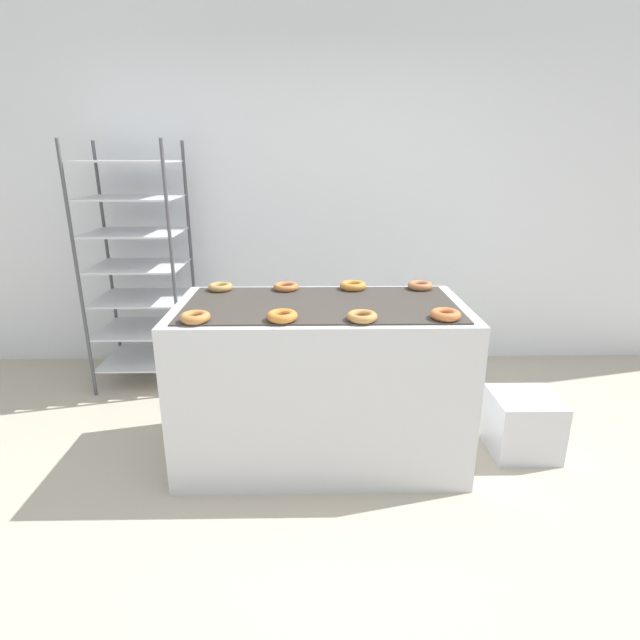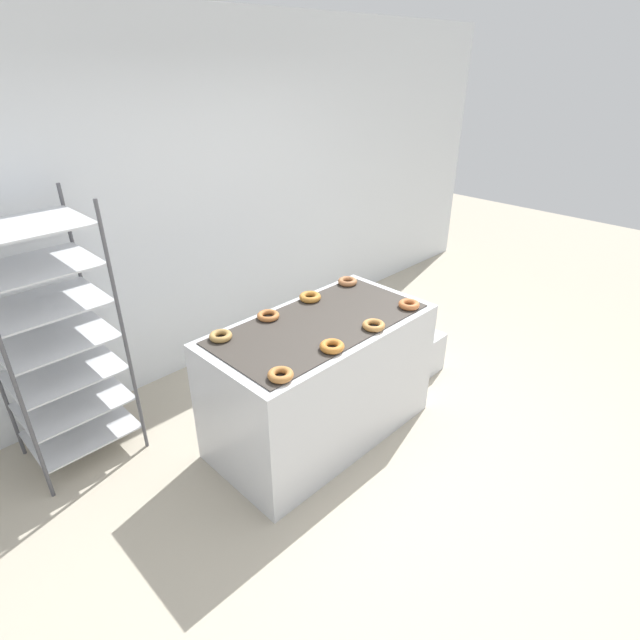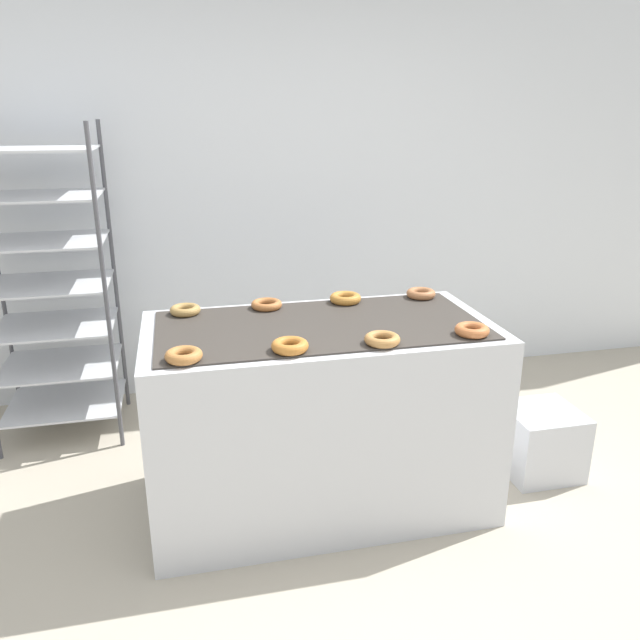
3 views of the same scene
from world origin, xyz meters
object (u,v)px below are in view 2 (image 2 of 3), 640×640
Objects in this scene: baking_rack_cart at (55,339)px; donut_near_midright at (374,325)px; donut_far_right at (348,281)px; donut_near_right at (409,304)px; donut_far_left at (221,336)px; donut_near_left at (281,375)px; glaze_bin at (416,352)px; donut_far_midleft at (268,316)px; donut_near_midleft at (332,346)px; donut_far_midright at (310,297)px; fryer_machine at (320,380)px.

baking_rack_cart is 11.95× the size of donut_near_midright.
donut_near_right is at bearing -89.66° from donut_far_right.
donut_far_left is at bearing -45.69° from baking_rack_cart.
donut_near_right is (1.20, 0.02, -0.00)m from donut_near_left.
donut_far_right is at bearing 0.49° from donut_far_left.
baking_rack_cart is 2.31m from donut_near_right.
glaze_bin is 0.99m from donut_near_right.
glaze_bin is 1.00m from donut_far_right.
donut_far_midleft is 0.79m from donut_far_right.
donut_near_midright reaches higher than donut_far_midleft.
donut_far_right is (1.90, -0.73, 0.03)m from baking_rack_cart.
baking_rack_cart reaches higher than donut_near_left.
donut_far_midright is (0.39, 0.59, -0.00)m from donut_near_midleft.
donut_near_left is 0.41m from donut_near_midleft.
fryer_machine is 10.56× the size of donut_near_midright.
donut_far_right is (1.18, 0.01, 0.00)m from donut_far_left.
donut_near_midleft is at bearing -143.25° from donut_far_right.
glaze_bin is at bearing -0.45° from fryer_machine.
fryer_machine is 0.59m from donut_far_midleft.
baking_rack_cart is 1.03m from donut_far_left.
glaze_bin is 1.59m from donut_far_midleft.
donut_far_midright is (1.50, -0.73, 0.03)m from baking_rack_cart.
donut_far_midright reaches higher than donut_far_midleft.
donut_far_midleft is at bearing -179.60° from donut_far_right.
donut_near_left is 0.99m from donut_far_midright.
donut_near_midleft is 0.70m from donut_far_left.
fryer_machine is 1.72m from baking_rack_cart.
baking_rack_cart is at bearing 158.96° from donut_far_right.
donut_near_midright is at bearing -41.39° from baking_rack_cart.
donut_near_midleft is at bearing 1.21° from donut_near_left.
donut_far_midright is at bearing 162.60° from glaze_bin.
donut_far_left reaches higher than glaze_bin.
donut_far_midright is (0.39, 0.01, 0.00)m from donut_far_midleft.
baking_rack_cart is at bearing 145.61° from donut_near_right.
donut_far_midright reaches higher than fryer_machine.
donut_far_midright is at bearing 56.66° from donut_near_midleft.
donut_far_midright is at bearing 0.99° from donut_far_midleft.
donut_near_midleft is 1.02× the size of donut_near_right.
baking_rack_cart is 12.04× the size of donut_near_right.
fryer_machine is at bearing -55.79° from donut_far_midleft.
baking_rack_cart is at bearing 118.01° from donut_near_left.
donut_far_right is at bearing 26.41° from donut_near_left.
donut_far_right reaches higher than donut_far_midleft.
donut_near_midleft reaches higher than glaze_bin.
donut_far_left is (0.72, -0.74, 0.03)m from baking_rack_cart.
donut_far_midleft is at bearing -33.62° from baking_rack_cart.
donut_near_midleft is (-1.36, -0.28, 0.75)m from glaze_bin.
donut_far_midright reaches higher than glaze_bin.
donut_near_right is (0.60, -0.28, 0.48)m from fryer_machine.
donut_near_midleft is 0.98m from donut_far_right.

